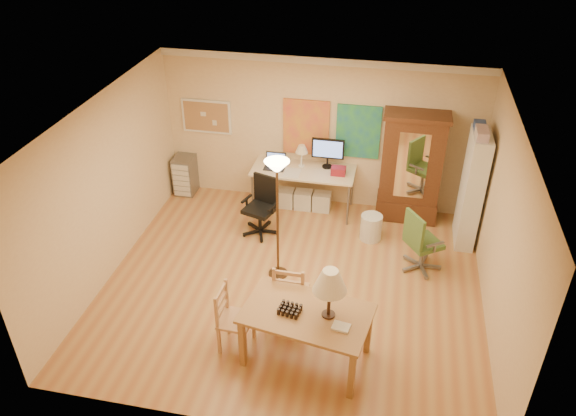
% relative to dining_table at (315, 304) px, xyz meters
% --- Properties ---
extents(floor, '(5.50, 5.50, 0.00)m').
position_rel_dining_table_xyz_m(floor, '(-0.54, 1.36, -0.91)').
color(floor, '#AF6C3E').
rests_on(floor, ground).
extents(crown_molding, '(5.50, 0.08, 0.12)m').
position_rel_dining_table_xyz_m(crown_molding, '(-0.54, 3.82, 1.73)').
color(crown_molding, white).
rests_on(crown_molding, floor).
extents(corkboard, '(0.90, 0.04, 0.62)m').
position_rel_dining_table_xyz_m(corkboard, '(-2.59, 3.83, 0.59)').
color(corkboard, '#AA7450').
rests_on(corkboard, floor).
extents(art_panel_left, '(0.80, 0.04, 1.00)m').
position_rel_dining_table_xyz_m(art_panel_left, '(-0.79, 3.83, 0.54)').
color(art_panel_left, gold).
rests_on(art_panel_left, floor).
extents(art_panel_right, '(0.75, 0.04, 0.95)m').
position_rel_dining_table_xyz_m(art_panel_right, '(0.11, 3.83, 0.54)').
color(art_panel_right, teal).
rests_on(art_panel_right, floor).
extents(dining_table, '(1.67, 1.17, 1.44)m').
position_rel_dining_table_xyz_m(dining_table, '(0.00, 0.00, 0.00)').
color(dining_table, brown).
rests_on(dining_table, floor).
extents(ladder_chair_back, '(0.44, 0.43, 0.95)m').
position_rel_dining_table_xyz_m(ladder_chair_back, '(-0.43, 0.67, -0.47)').
color(ladder_chair_back, tan).
rests_on(ladder_chair_back, floor).
extents(ladder_chair_left, '(0.42, 0.44, 0.92)m').
position_rel_dining_table_xyz_m(ladder_chair_left, '(-1.04, 0.04, -0.48)').
color(ladder_chair_left, tan).
rests_on(ladder_chair_left, floor).
extents(torchiere_lamp, '(0.35, 0.35, 1.94)m').
position_rel_dining_table_xyz_m(torchiere_lamp, '(-0.80, 1.57, 0.65)').
color(torchiere_lamp, '#47301C').
rests_on(torchiere_lamp, floor).
extents(computer_desk, '(1.79, 0.78, 1.35)m').
position_rel_dining_table_xyz_m(computer_desk, '(-0.73, 3.52, -0.42)').
color(computer_desk, beige).
rests_on(computer_desk, floor).
extents(office_chair_black, '(0.62, 0.62, 1.01)m').
position_rel_dining_table_xyz_m(office_chair_black, '(-1.33, 2.63, -0.64)').
color(office_chair_black, black).
rests_on(office_chair_black, floor).
extents(office_chair_green, '(0.65, 0.65, 1.03)m').
position_rel_dining_table_xyz_m(office_chair_green, '(1.29, 2.15, -0.64)').
color(office_chair_green, slate).
rests_on(office_chair_green, floor).
extents(drawer_cart, '(0.37, 0.44, 0.73)m').
position_rel_dining_table_xyz_m(drawer_cart, '(-3.04, 3.64, -0.55)').
color(drawer_cart, slate).
rests_on(drawer_cart, floor).
extents(armoire, '(1.06, 0.50, 1.95)m').
position_rel_dining_table_xyz_m(armoire, '(1.05, 3.60, -0.06)').
color(armoire, '#3C1B10').
rests_on(armoire, floor).
extents(bookshelf, '(0.29, 0.76, 1.91)m').
position_rel_dining_table_xyz_m(bookshelf, '(2.01, 3.09, 0.04)').
color(bookshelf, white).
rests_on(bookshelf, floor).
extents(wastebin, '(0.36, 0.36, 0.45)m').
position_rel_dining_table_xyz_m(wastebin, '(0.50, 2.80, -0.69)').
color(wastebin, silver).
rests_on(wastebin, floor).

